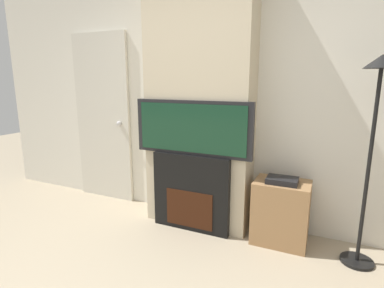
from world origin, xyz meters
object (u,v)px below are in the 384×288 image
(fireplace, at_px, (192,192))
(media_stand, at_px, (281,211))
(floor_lamp, at_px, (375,118))
(television, at_px, (192,128))

(fireplace, distance_m, media_stand, 0.87)
(floor_lamp, bearing_deg, media_stand, 173.43)
(fireplace, xyz_separation_m, television, (0.00, -0.00, 0.66))
(floor_lamp, relative_size, media_stand, 2.62)
(media_stand, bearing_deg, floor_lamp, -6.57)
(fireplace, xyz_separation_m, floor_lamp, (1.51, 0.03, 0.83))
(fireplace, bearing_deg, television, -90.00)
(television, relative_size, floor_lamp, 0.71)
(television, bearing_deg, floor_lamp, 1.16)
(fireplace, distance_m, television, 0.66)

